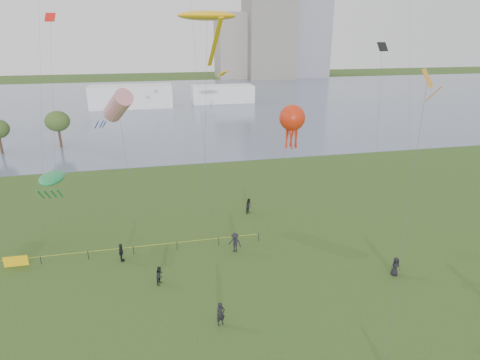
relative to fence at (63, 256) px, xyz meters
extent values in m
plane|color=#233D13|center=(15.39, -13.85, -0.55)|extent=(400.00, 400.00, 0.00)
cube|color=slate|center=(15.39, 86.15, -0.53)|extent=(400.00, 120.00, 0.08)
cube|color=slate|center=(61.39, 148.15, 18.45)|extent=(20.00, 20.00, 38.00)
cube|color=gray|center=(47.39, 154.15, 13.45)|extent=(16.00, 18.00, 28.00)
cube|color=white|center=(3.39, 81.15, 2.45)|extent=(22.00, 8.00, 6.00)
cube|color=white|center=(29.39, 84.15, 1.95)|extent=(18.00, 7.00, 5.00)
cylinder|color=#3C281B|center=(-16.80, 38.97, 0.77)|extent=(0.44, 0.44, 2.65)
cylinder|color=#3C281B|center=(-7.70, 40.96, 0.92)|extent=(0.44, 0.44, 2.96)
ellipsoid|color=#3D5923|center=(-7.70, 40.96, 4.25)|extent=(4.21, 4.21, 3.55)
cylinder|color=black|center=(-1.88, 0.00, -0.13)|extent=(0.07, 0.07, 0.85)
cylinder|color=black|center=(2.12, 0.00, -0.13)|extent=(0.07, 0.07, 0.85)
cylinder|color=black|center=(6.12, 0.00, -0.13)|extent=(0.07, 0.07, 0.85)
cylinder|color=black|center=(10.12, 0.00, -0.13)|extent=(0.07, 0.07, 0.85)
cylinder|color=black|center=(14.12, 0.00, -0.13)|extent=(0.07, 0.07, 0.85)
cylinder|color=black|center=(18.12, 0.00, -0.13)|extent=(0.07, 0.07, 0.85)
cylinder|color=yellow|center=(6.12, 0.00, 0.19)|extent=(24.00, 0.03, 0.03)
cube|color=yellow|center=(-3.88, 0.00, 0.00)|extent=(2.00, 0.04, 1.00)
imported|color=black|center=(8.40, -5.27, 0.23)|extent=(0.90, 0.96, 1.57)
imported|color=black|center=(15.41, -1.54, 0.40)|extent=(1.41, 1.30, 1.91)
imported|color=black|center=(5.11, -1.01, 0.32)|extent=(0.56, 1.07, 1.75)
imported|color=black|center=(27.85, -8.26, 0.27)|extent=(0.83, 0.56, 1.65)
imported|color=black|center=(12.39, -11.20, 0.34)|extent=(0.75, 0.60, 1.79)
imported|color=black|center=(18.74, 6.60, 0.33)|extent=(1.06, 1.08, 1.76)
cylinder|color=#3F3F42|center=(13.24, 1.11, 9.87)|extent=(2.34, 9.67, 20.86)
ellipsoid|color=#FDB30D|center=(14.40, 5.93, 20.30)|extent=(5.52, 3.45, 0.86)
cube|color=#FDB30D|center=(14.40, 1.73, 17.90)|extent=(0.36, 6.98, 4.09)
cube|color=#FDB30D|center=(14.40, -2.07, 15.80)|extent=(0.95, 0.95, 0.42)
cylinder|color=#3F3F42|center=(6.02, 4.82, 5.63)|extent=(1.31, 7.79, 12.38)
cylinder|color=red|center=(5.38, 8.70, 11.81)|extent=(3.75, 5.18, 3.88)
cylinder|color=#1B2ABD|center=(3.98, 7.50, 10.21)|extent=(0.60, 1.13, 0.88)
cylinder|color=#1B2ABD|center=(3.71, 7.88, 10.21)|extent=(0.60, 1.13, 0.88)
cylinder|color=#1B2ABD|center=(3.26, 7.73, 10.21)|extent=(0.60, 1.13, 0.88)
cylinder|color=#1B2ABD|center=(3.26, 7.26, 10.21)|extent=(0.60, 1.13, 0.88)
cylinder|color=#1B2ABD|center=(3.71, 7.12, 10.21)|extent=(0.60, 1.13, 0.88)
cylinder|color=#3F3F42|center=(0.85, 2.48, 2.67)|extent=(3.73, 4.45, 6.46)
ellipsoid|color=#17833F|center=(-1.00, 4.69, 5.89)|extent=(2.25, 4.04, 0.79)
cylinder|color=#17833F|center=(-1.80, 3.09, 4.89)|extent=(0.16, 1.79, 1.54)
cylinder|color=#17833F|center=(-1.25, 3.09, 4.89)|extent=(0.16, 1.79, 1.54)
cylinder|color=#17833F|center=(-0.70, 3.09, 4.89)|extent=(0.16, 1.79, 1.54)
cylinder|color=#17833F|center=(-0.15, 3.09, 4.89)|extent=(0.16, 1.79, 1.54)
cylinder|color=#3F3F42|center=(19.35, -0.77, 5.38)|extent=(4.46, 4.42, 11.87)
sphere|color=red|center=(21.57, 1.42, 11.31)|extent=(2.45, 2.45, 2.45)
cylinder|color=red|center=(22.07, 1.42, 9.71)|extent=(0.18, 0.54, 2.60)
cylinder|color=red|center=(21.82, 1.86, 9.71)|extent=(0.49, 0.36, 2.61)
cylinder|color=red|center=(21.32, 1.86, 9.71)|extent=(0.49, 0.36, 2.61)
cylinder|color=red|center=(21.07, 1.42, 9.71)|extent=(0.18, 0.54, 2.60)
cylinder|color=red|center=(21.32, 0.99, 9.71)|extent=(0.49, 0.36, 2.61)
cylinder|color=red|center=(21.82, 0.99, 9.71)|extent=(0.49, 0.36, 2.61)
cylinder|color=#3F3F42|center=(24.87, -12.68, 7.57)|extent=(7.26, 9.87, 16.26)
cube|color=orange|center=(28.48, -7.76, 15.69)|extent=(1.62, 1.62, 1.32)
cylinder|color=orange|center=(28.48, -8.66, 14.69)|extent=(0.08, 1.58, 1.35)
cube|color=red|center=(0.40, 7.66, 20.12)|extent=(1.04, 1.00, 0.76)
cube|color=black|center=(28.76, -0.78, 17.66)|extent=(0.97, 0.68, 0.76)
camera|label=1|loc=(8.79, -33.97, 18.74)|focal=30.00mm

